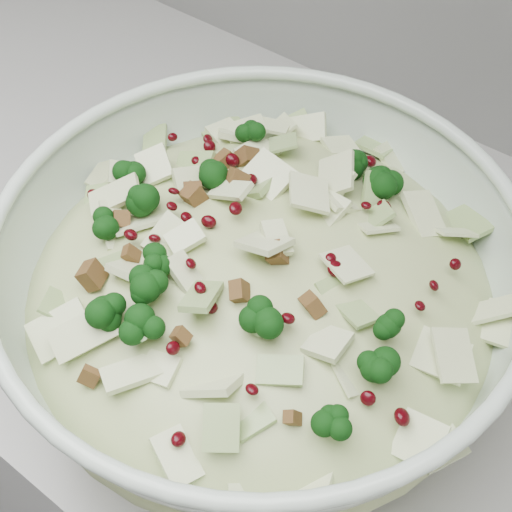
% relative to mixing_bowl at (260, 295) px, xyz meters
% --- Properties ---
extents(counter, '(3.60, 0.60, 0.90)m').
position_rel_mixing_bowl_xyz_m(counter, '(-0.17, 0.10, -0.53)').
color(counter, '#A3A39F').
rests_on(counter, floor).
extents(mixing_bowl, '(0.47, 0.47, 0.16)m').
position_rel_mixing_bowl_xyz_m(mixing_bowl, '(0.00, 0.00, 0.00)').
color(mixing_bowl, silver).
rests_on(mixing_bowl, counter).
extents(salad, '(0.50, 0.50, 0.16)m').
position_rel_mixing_bowl_xyz_m(salad, '(0.00, -0.00, 0.03)').
color(salad, '#A3AF77').
rests_on(salad, mixing_bowl).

